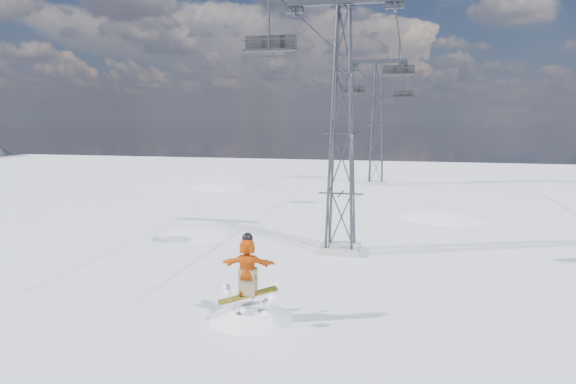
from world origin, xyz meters
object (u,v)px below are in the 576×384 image
(lift_tower_near, at_px, (342,134))
(snowboarder_jump, at_px, (252,368))
(lift_tower_far, at_px, (377,126))
(lift_chair_near, at_px, (270,44))

(lift_tower_near, distance_m, snowboarder_jump, 11.29)
(lift_tower_far, xyz_separation_m, snowboarder_jump, (-1.63, -33.64, -7.09))
(lift_tower_near, distance_m, lift_chair_near, 5.86)
(snowboarder_jump, distance_m, lift_chair_near, 11.41)
(lift_tower_near, distance_m, lift_tower_far, 25.00)
(lift_tower_near, xyz_separation_m, lift_chair_near, (-2.20, -4.22, 3.42))
(snowboarder_jump, xyz_separation_m, lift_chair_near, (-0.57, 4.42, 10.51))
(snowboarder_jump, bearing_deg, lift_chair_near, 97.40)
(lift_tower_near, bearing_deg, lift_tower_far, 90.00)
(snowboarder_jump, height_order, lift_chair_near, lift_chair_near)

